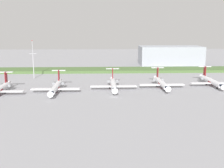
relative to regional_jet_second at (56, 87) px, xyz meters
name	(u,v)px	position (x,y,z in m)	size (l,w,h in m)	color
ground_plane	(111,83)	(26.90, 20.09, -2.54)	(500.00, 500.00, 0.00)	#939399
grass_berm	(109,70)	(26.90, 64.59, -1.66)	(320.00, 20.00, 1.75)	#4C6B38
regional_jet_second	(56,87)	(0.00, 0.00, 0.00)	(22.81, 31.00, 9.00)	white
regional_jet_third	(113,84)	(27.67, 5.28, 0.00)	(22.81, 31.00, 9.00)	white
regional_jet_fourth	(161,83)	(52.33, 8.23, 0.00)	(22.81, 31.00, 9.00)	white
regional_jet_fifth	(211,81)	(79.70, 11.70, 0.00)	(22.81, 31.00, 9.00)	white
antenna_mast	(33,63)	(-19.00, 37.45, 6.99)	(4.40, 0.50, 22.94)	#B2B2B7
distant_hangar	(170,55)	(78.80, 99.27, 5.02)	(50.50, 24.45, 15.11)	#9EA3AD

